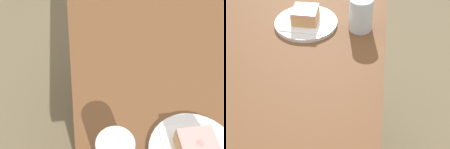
# 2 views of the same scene
# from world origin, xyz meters

# --- Properties ---
(table) EXTENTS (1.25, 0.67, 0.76)m
(table) POSITION_xyz_m (0.00, 0.00, 0.69)
(table) COLOR brown
(table) RESTS_ON ground_plane
(plate_glazed_square) EXTENTS (0.21, 0.21, 0.01)m
(plate_glazed_square) POSITION_xyz_m (-0.31, 0.06, 0.77)
(plate_glazed_square) COLOR white
(plate_glazed_square) RESTS_ON table
(napkin_glazed_square) EXTENTS (0.16, 0.16, 0.00)m
(napkin_glazed_square) POSITION_xyz_m (-0.31, 0.06, 0.78)
(napkin_glazed_square) COLOR white
(napkin_glazed_square) RESTS_ON plate_glazed_square
(donut_glazed_square) EXTENTS (0.08, 0.08, 0.05)m
(donut_glazed_square) POSITION_xyz_m (-0.31, 0.06, 0.80)
(donut_glazed_square) COLOR tan
(donut_glazed_square) RESTS_ON napkin_glazed_square
(water_glass) EXTENTS (0.08, 0.08, 0.11)m
(water_glass) POSITION_xyz_m (-0.31, 0.25, 0.82)
(water_glass) COLOR silver
(water_glass) RESTS_ON table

